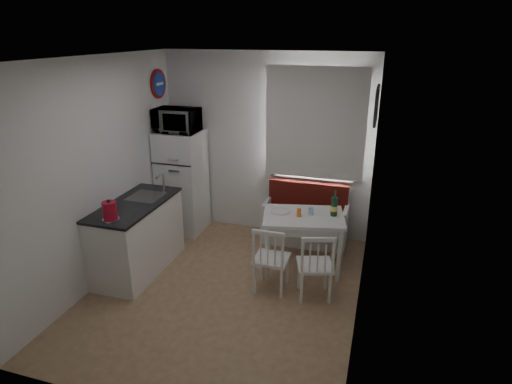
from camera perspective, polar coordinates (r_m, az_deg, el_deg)
floor at (r=5.13m, az=-4.19°, el=-12.95°), size 3.00×3.50×0.02m
ceiling at (r=4.28m, az=-5.13°, el=17.42°), size 3.00×3.50×0.02m
wall_back at (r=6.13m, az=1.36°, el=6.16°), size 3.00×0.02×2.60m
wall_front at (r=3.13m, az=-16.45°, el=-9.67°), size 3.00×0.02×2.60m
wall_left at (r=5.26m, az=-20.03°, el=2.40°), size 0.02×3.50×2.60m
wall_right at (r=4.26m, az=14.56°, el=-1.19°), size 0.02×3.50×2.60m
window at (r=5.88m, az=7.96°, el=8.60°), size 1.22×0.06×1.47m
curtain at (r=5.81m, az=7.87°, el=8.95°), size 1.35×0.02×1.50m
kitchen_counter at (r=5.52m, az=-15.49°, el=-5.70°), size 0.62×1.32×1.16m
wall_sign at (r=6.26m, az=-12.83°, el=13.89°), size 0.03×0.40×0.40m
picture_frame at (r=5.13m, az=15.75°, el=11.10°), size 0.04×0.52×0.42m
bench at (r=6.12m, az=6.57°, el=-4.17°), size 1.18×0.45×0.85m
dining_table at (r=5.29m, az=6.34°, el=-3.91°), size 1.10×0.87×0.73m
chair_left at (r=4.83m, az=1.84°, el=-8.21°), size 0.38×0.37×0.44m
chair_right at (r=4.74m, az=7.75°, el=-8.98°), size 0.47×0.47×0.44m
fridge at (r=6.39m, az=-9.79°, el=1.36°), size 0.60×0.60×1.51m
microwave at (r=6.11m, az=-10.53°, el=9.39°), size 0.60×0.40×0.33m
kettle at (r=4.87m, az=-18.91°, el=-2.40°), size 0.18×0.18×0.25m
wine_bottle at (r=5.24m, az=10.42°, el=-1.46°), size 0.08×0.08×0.33m
drinking_glass_orange at (r=5.20m, az=5.75°, el=-2.77°), size 0.06×0.06×0.10m
drinking_glass_blue at (r=5.27m, az=7.36°, el=-2.50°), size 0.06×0.06×0.10m
plate at (r=5.33m, az=3.25°, el=-2.56°), size 0.24×0.24×0.02m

